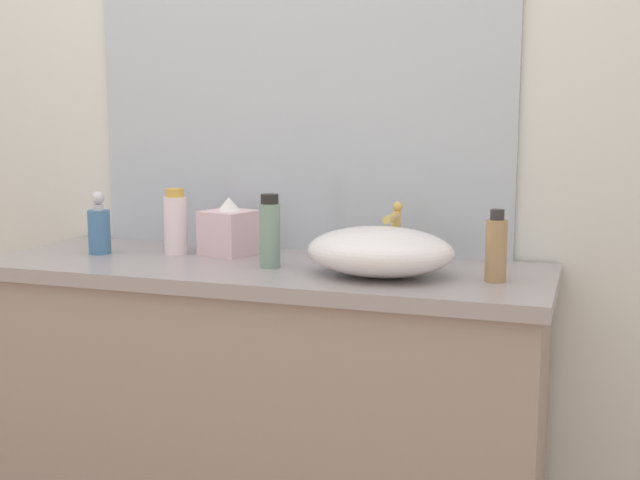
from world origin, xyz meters
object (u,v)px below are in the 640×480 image
soap_dispenser (99,228)px  lotion_bottle (176,223)px  spray_can (270,232)px  tissue_box (229,230)px  sink_basin (380,251)px  perfume_bottle (496,248)px

soap_dispenser → lotion_bottle: lotion_bottle is taller
soap_dispenser → spray_can: (0.57, -0.04, 0.02)m
soap_dispenser → tissue_box: bearing=17.1°
sink_basin → lotion_bottle: size_ratio=1.96×
lotion_bottle → tissue_box: size_ratio=1.13×
sink_basin → soap_dispenser: size_ratio=2.05×
sink_basin → tissue_box: tissue_box is taller
perfume_bottle → tissue_box: bearing=169.7°
lotion_bottle → tissue_box: (0.16, 0.04, -0.02)m
perfume_bottle → spray_can: size_ratio=0.91×
tissue_box → soap_dispenser: bearing=-162.9°
sink_basin → lotion_bottle: bearing=169.2°
perfume_bottle → soap_dispenser: bearing=178.5°
soap_dispenser → perfume_bottle: size_ratio=1.03×
lotion_bottle → perfume_bottle: (0.95, -0.10, -0.01)m
soap_dispenser → lotion_bottle: bearing=18.8°
perfume_bottle → lotion_bottle: bearing=173.8°
lotion_bottle → soap_dispenser: bearing=-161.2°
spray_can → tissue_box: bearing=141.3°
soap_dispenser → perfume_bottle: (1.17, -0.03, 0.01)m
soap_dispenser → tissue_box: size_ratio=1.09×
sink_basin → lotion_bottle: lotion_bottle is taller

